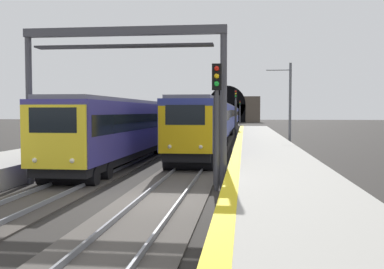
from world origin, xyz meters
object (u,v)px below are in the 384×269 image
object	(u,v)px
railway_signal_far	(240,110)
catenary_mast_near	(290,105)
train_adjacent_platform	(154,124)
railway_signal_mid	(236,109)
train_main_approaching	(223,118)
railway_signal_near	(217,114)
overhead_signal_gantry	(124,65)

from	to	relation	value
railway_signal_far	catenary_mast_near	distance (m)	67.96
train_adjacent_platform	railway_signal_mid	bearing A→B (deg)	163.69
train_main_approaching	railway_signal_near	size ratio (longest dim) A/B	15.74
overhead_signal_gantry	railway_signal_mid	bearing A→B (deg)	-6.08
train_adjacent_platform	catenary_mast_near	distance (m)	11.63
railway_signal_far	railway_signal_near	bearing A→B (deg)	0.00
train_main_approaching	railway_signal_far	bearing A→B (deg)	178.09
overhead_signal_gantry	catenary_mast_near	bearing A→B (deg)	-23.58
train_main_approaching	railway_signal_mid	bearing A→B (deg)	17.31
train_main_approaching	train_adjacent_platform	bearing A→B (deg)	-9.25
railway_signal_far	catenary_mast_near	world-z (taller)	catenary_mast_near
railway_signal_near	railway_signal_mid	world-z (taller)	railway_signal_mid
train_adjacent_platform	railway_signal_far	bearing A→B (deg)	175.78
railway_signal_mid	overhead_signal_gantry	size ratio (longest dim) A/B	0.67
railway_signal_far	railway_signal_mid	bearing A→B (deg)	0.00
railway_signal_mid	railway_signal_far	xyz separation A→B (m)	(50.58, 0.00, -0.08)
train_adjacent_platform	railway_signal_far	distance (m)	71.06
train_main_approaching	railway_signal_mid	distance (m)	6.27
railway_signal_near	catenary_mast_near	world-z (taller)	catenary_mast_near
railway_signal_mid	railway_signal_far	distance (m)	50.58
railway_signal_mid	overhead_signal_gantry	xyz separation A→B (m)	(-37.61, 4.01, 1.61)
railway_signal_mid	catenary_mast_near	distance (m)	17.89
train_adjacent_platform	railway_signal_far	xyz separation A→B (m)	(70.78, -6.22, 1.24)
railway_signal_near	overhead_signal_gantry	distance (m)	4.56
railway_signal_far	train_main_approaching	bearing A→B (deg)	-2.29
train_main_approaching	overhead_signal_gantry	bearing A→B (deg)	-2.53
catenary_mast_near	railway_signal_far	bearing A→B (deg)	4.14
railway_signal_near	railway_signal_far	xyz separation A→B (m)	(88.96, 0.00, 0.36)
catenary_mast_near	train_adjacent_platform	bearing A→B (deg)	105.09
railway_signal_mid	catenary_mast_near	world-z (taller)	catenary_mast_near
railway_signal_near	catenary_mast_near	bearing A→B (deg)	166.97
railway_signal_near	train_adjacent_platform	bearing A→B (deg)	-161.11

